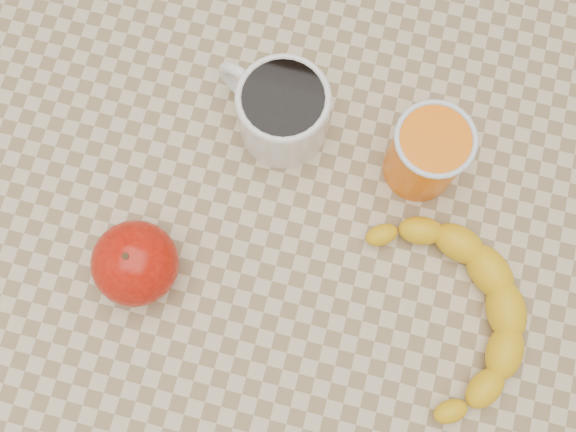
% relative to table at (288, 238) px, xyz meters
% --- Properties ---
extents(ground, '(3.00, 3.00, 0.00)m').
position_rel_table_xyz_m(ground, '(0.00, 0.00, -0.66)').
color(ground, tan).
rests_on(ground, ground).
extents(table, '(0.80, 0.80, 0.75)m').
position_rel_table_xyz_m(table, '(0.00, 0.00, 0.00)').
color(table, tan).
rests_on(table, ground).
extents(coffee_mug, '(0.14, 0.12, 0.08)m').
position_rel_table_xyz_m(coffee_mug, '(-0.03, 0.10, 0.13)').
color(coffee_mug, white).
rests_on(coffee_mug, table).
extents(orange_juice_glass, '(0.08, 0.08, 0.09)m').
position_rel_table_xyz_m(orange_juice_glass, '(0.12, 0.09, 0.13)').
color(orange_juice_glass, '#FF6B08').
rests_on(orange_juice_glass, table).
extents(apple, '(0.10, 0.10, 0.08)m').
position_rel_table_xyz_m(apple, '(-0.13, -0.09, 0.12)').
color(apple, '#8D0904').
rests_on(apple, table).
extents(banana, '(0.35, 0.36, 0.04)m').
position_rel_table_xyz_m(banana, '(0.18, -0.05, 0.11)').
color(banana, gold).
rests_on(banana, table).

